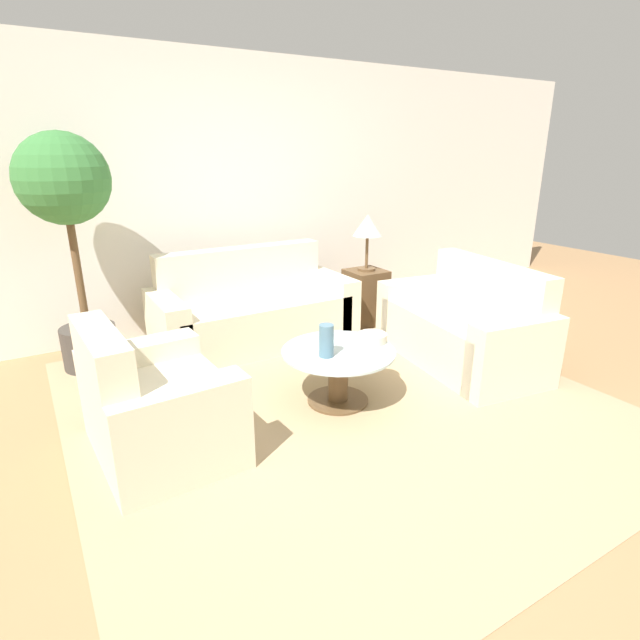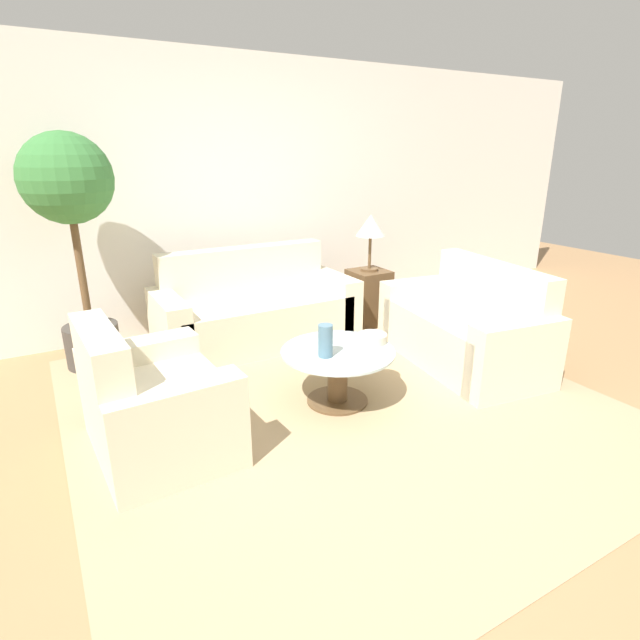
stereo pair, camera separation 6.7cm
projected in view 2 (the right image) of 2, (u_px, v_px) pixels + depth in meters
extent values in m
plane|color=#9E754C|center=(374.00, 446.00, 3.07)|extent=(14.00, 14.00, 0.00)
cube|color=white|center=(215.00, 195.00, 4.88)|extent=(10.00, 0.06, 2.60)
cube|color=tan|center=(337.00, 401.00, 3.60)|extent=(3.54, 3.66, 0.01)
cube|color=beige|center=(258.00, 321.00, 4.61)|extent=(1.60, 0.80, 0.44)
cube|color=beige|center=(244.00, 292.00, 4.79)|extent=(1.60, 0.18, 0.86)
cube|color=beige|center=(170.00, 329.00, 4.21)|extent=(0.20, 0.80, 0.57)
cube|color=beige|center=(332.00, 302.00, 4.96)|extent=(0.20, 0.80, 0.57)
cube|color=beige|center=(161.00, 415.00, 2.98)|extent=(0.77, 0.80, 0.44)
cube|color=beige|center=(107.00, 399.00, 2.78)|extent=(0.22, 0.77, 0.83)
cube|color=beige|center=(180.00, 435.00, 2.66)|extent=(0.74, 0.24, 0.57)
cube|color=beige|center=(143.00, 382.00, 3.26)|extent=(0.74, 0.24, 0.57)
cube|color=beige|center=(460.00, 338.00, 4.20)|extent=(0.93, 1.38, 0.44)
cube|color=beige|center=(490.00, 311.00, 4.24)|extent=(0.36, 1.30, 0.84)
cube|color=beige|center=(419.00, 309.00, 4.74)|extent=(0.78, 0.30, 0.57)
cube|color=beige|center=(516.00, 359.00, 3.62)|extent=(0.78, 0.30, 0.57)
cylinder|color=brown|center=(337.00, 400.00, 3.60)|extent=(0.44, 0.44, 0.02)
cylinder|color=brown|center=(338.00, 378.00, 3.54)|extent=(0.14, 0.14, 0.38)
cylinder|color=#B2C6C6|center=(338.00, 351.00, 3.48)|extent=(0.80, 0.80, 0.02)
cube|color=brown|center=(368.00, 297.00, 5.13)|extent=(0.36, 0.36, 0.57)
cylinder|color=brown|center=(369.00, 269.00, 5.04)|extent=(0.18, 0.18, 0.02)
cylinder|color=brown|center=(370.00, 252.00, 4.98)|extent=(0.03, 0.03, 0.32)
cone|color=beige|center=(371.00, 225.00, 4.89)|extent=(0.29, 0.29, 0.21)
cylinder|color=#3D3833|center=(93.00, 345.00, 4.18)|extent=(0.43, 0.43, 0.35)
cylinder|color=brown|center=(81.00, 267.00, 3.96)|extent=(0.06, 0.06, 0.98)
sphere|color=#387538|center=(66.00, 178.00, 3.74)|extent=(0.68, 0.68, 0.68)
cylinder|color=slate|center=(325.00, 341.00, 3.34)|extent=(0.10, 0.10, 0.22)
cylinder|color=beige|center=(372.00, 338.00, 3.61)|extent=(0.21, 0.21, 0.06)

